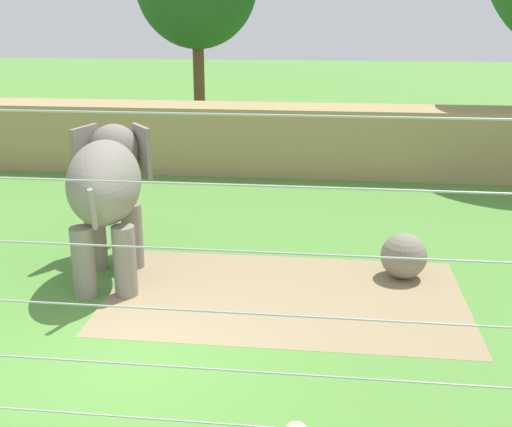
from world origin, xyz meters
TOP-DOWN VIEW (x-y plane):
  - ground_plane at (0.00, 0.00)m, footprint 120.00×120.00m
  - dirt_patch at (2.04, 2.47)m, footprint 6.30×3.75m
  - embankment_wall at (0.00, 11.56)m, footprint 36.00×1.80m
  - elephant at (-1.31, 3.04)m, footprint 1.83×3.61m
  - enrichment_ball at (4.20, 3.56)m, footprint 0.87×0.87m
  - cable_fence at (0.00, -2.27)m, footprint 12.33×0.19m

SIDE VIEW (x-z plane):
  - ground_plane at x=0.00m, z-range 0.00..0.00m
  - dirt_patch at x=2.04m, z-range 0.00..0.01m
  - enrichment_ball at x=4.20m, z-range 0.00..0.87m
  - embankment_wall at x=0.00m, z-range 0.00..2.07m
  - elephant at x=-1.31m, z-range 0.44..3.15m
  - cable_fence at x=0.00m, z-range 0.03..4.15m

